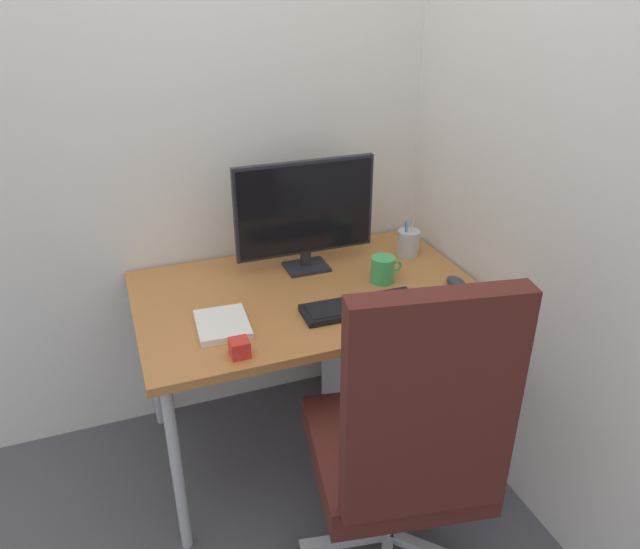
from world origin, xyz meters
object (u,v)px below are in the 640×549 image
Objects in this scene: mouse at (456,283)px; desk_clamp_accessory at (240,348)px; notebook at (222,324)px; office_chair at (406,442)px; pen_holder at (408,243)px; coffee_mug at (383,269)px; keyboard at (360,306)px; filing_cabinet at (397,364)px; monitor at (305,211)px.

desk_clamp_accessory is (-0.85, -0.15, 0.01)m from mouse.
mouse is 0.46× the size of notebook.
office_chair is 0.69m from notebook.
pen_holder reaches higher than mouse.
coffee_mug is 2.13× the size of desk_clamp_accessory.
coffee_mug reaches higher than desk_clamp_accessory.
mouse is 1.62× the size of desk_clamp_accessory.
mouse is at bearing 3.42° from keyboard.
office_chair is at bearing -117.56° from pen_holder.
pen_holder is (-0.03, 0.31, 0.03)m from mouse.
office_chair is at bearing -109.85° from coffee_mug.
pen_holder is (0.36, 0.34, 0.04)m from keyboard.
keyboard reaches higher than filing_cabinet.
desk_clamp_accessory is at bearing -154.93° from coffee_mug.
desk_clamp_accessory is (-0.45, -0.13, 0.02)m from keyboard.
notebook is (-0.86, 0.03, -0.01)m from mouse.
keyboard is 0.47m from desk_clamp_accessory.
filing_cabinet is 6.31× the size of mouse.
keyboard is (0.07, 0.50, 0.16)m from office_chair.
monitor is at bearing 148.13° from filing_cabinet.
keyboard is 2.03× the size of notebook.
filing_cabinet is at bearing 22.88° from desk_clamp_accessory.
mouse is at bearing 10.03° from desk_clamp_accessory.
office_chair is at bearing -98.55° from keyboard.
office_chair is 9.06× the size of coffee_mug.
mouse reaches higher than notebook.
filing_cabinet is 0.52m from keyboard.
filing_cabinet is 10.21× the size of desk_clamp_accessory.
filing_cabinet is at bearing 12.92° from notebook.
desk_clamp_accessory reaches higher than filing_cabinet.
mouse is 0.27m from coffee_mug.
coffee_mug is (0.24, 0.66, 0.19)m from office_chair.
filing_cabinet is 2.92× the size of notebook.
filing_cabinet is 4.80× the size of coffee_mug.
filing_cabinet is 1.09× the size of monitor.
keyboard is at bearing -145.96° from filing_cabinet.
mouse is at bearing -31.11° from coffee_mug.
coffee_mug is at bearing 70.15° from office_chair.
desk_clamp_accessory is (-0.62, -0.29, -0.02)m from coffee_mug.
office_chair is at bearing -116.28° from filing_cabinet.
notebook is (-0.72, -0.12, 0.42)m from filing_cabinet.
office_chair reaches higher than mouse.
keyboard is 4.38× the size of mouse.
monitor is 0.47m from pen_holder.
office_chair is 0.53m from keyboard.
pen_holder is at bearing 41.57° from coffee_mug.
monitor is 5.77× the size of mouse.
pen_holder reaches higher than notebook.
desk_clamp_accessory is at bearing -81.98° from notebook.
coffee_mug is at bearing 146.34° from mouse.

